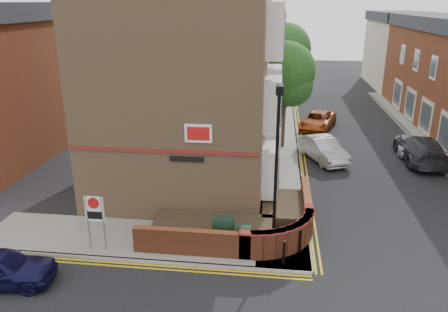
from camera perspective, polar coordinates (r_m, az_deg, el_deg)
ground at (r=16.16m, az=0.41°, el=-14.47°), size 120.00×120.00×0.00m
pavement_corner at (r=18.03m, az=-10.33°, el=-10.67°), size 13.00×3.00×0.12m
pavement_main at (r=30.66m, az=7.61°, el=2.35°), size 2.00×32.00×0.12m
kerb_side at (r=16.82m, az=-11.84°, el=-13.18°), size 13.00×0.15×0.12m
kerb_main_near at (r=30.69m, az=9.47°, el=2.27°), size 0.15×32.00×0.12m
kerb_main_far at (r=29.37m, az=25.45°, el=-0.21°), size 0.15×40.00×0.12m
yellow_lines_side at (r=16.66m, az=-12.10°, el=-13.79°), size 13.00×0.28×0.01m
yellow_lines_main at (r=30.72m, az=9.93°, el=2.15°), size 0.28×32.00×0.01m
corner_building at (r=21.93m, az=-4.63°, el=12.12°), size 8.95×10.40×13.60m
garden_wall at (r=18.28m, az=1.33°, el=-10.10°), size 6.80×6.00×1.20m
lamppost at (r=15.59m, az=6.81°, el=-2.03°), size 0.25×0.50×6.30m
utility_cabinet_large at (r=16.91m, az=-0.09°, el=-9.92°), size 0.80×0.45×1.20m
utility_cabinet_small at (r=16.61m, az=2.57°, el=-10.74°), size 0.55×0.40×1.10m
bollard_near at (r=16.12m, az=7.84°, el=-12.35°), size 0.11×0.11×0.90m
bollard_far at (r=16.84m, az=9.90°, el=-10.98°), size 0.11×0.11×0.90m
zone_sign at (r=16.97m, az=-16.52°, el=-7.17°), size 0.72×0.07×2.20m
far_terrace_cream at (r=53.16m, az=21.68°, el=12.84°), size 5.40×12.40×8.00m
tree_near at (r=27.70m, az=8.05°, el=10.36°), size 3.64×3.65×6.70m
tree_mid at (r=35.56m, az=7.96°, el=13.18°), size 4.03×4.03×7.42m
tree_far at (r=43.55m, az=7.85°, el=13.95°), size 3.81×3.81×7.00m
traffic_light_assembly at (r=38.83m, az=8.35°, el=10.08°), size 0.20×0.16×4.20m
silver_car_near at (r=26.77m, az=12.81°, el=0.89°), size 3.01×4.45×1.39m
red_car_main at (r=33.37m, az=12.15°, el=4.53°), size 3.33×4.99×1.27m
grey_car_far at (r=28.41m, az=24.28°, el=0.84°), size 2.21×5.30×1.53m
silver_car_far at (r=29.78m, az=23.04°, el=1.54°), size 2.00×3.85×1.25m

